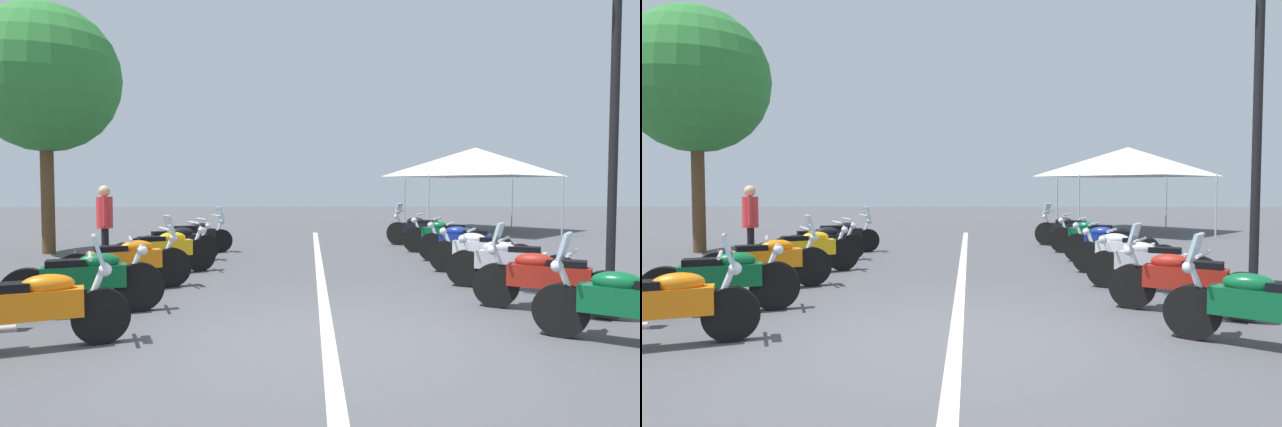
{
  "view_description": "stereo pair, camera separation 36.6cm",
  "coord_description": "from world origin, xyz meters",
  "views": [
    {
      "loc": [
        -5.9,
        0.21,
        1.71
      ],
      "look_at": [
        4.77,
        0.0,
        1.18
      ],
      "focal_mm": 30.27,
      "sensor_mm": 36.0,
      "label": 1
    },
    {
      "loc": [
        -5.9,
        -0.16,
        1.71
      ],
      "look_at": [
        4.77,
        0.0,
        1.18
      ],
      "focal_mm": 30.27,
      "sensor_mm": 36.0,
      "label": 2
    }
  ],
  "objects": [
    {
      "name": "motorcycle_right_row_0",
      "position": [
        -0.3,
        -3.23,
        0.46
      ],
      "size": [
        1.31,
        1.8,
        1.2
      ],
      "rotation": [
        0.0,
        0.0,
        0.96
      ],
      "color": "black",
      "rests_on": "ground_plane"
    },
    {
      "name": "motorcycle_right_row_6",
      "position": [
        9.44,
        -2.97,
        0.48
      ],
      "size": [
        1.28,
        1.86,
        1.23
      ],
      "rotation": [
        0.0,
        0.0,
        0.99
      ],
      "color": "black",
      "rests_on": "ground_plane"
    },
    {
      "name": "motorcycle_right_row_3",
      "position": [
        4.44,
        -3.11,
        0.46
      ],
      "size": [
        1.09,
        1.88,
        1.0
      ],
      "rotation": [
        0.0,
        0.0,
        1.09
      ],
      "color": "black",
      "rests_on": "ground_plane"
    },
    {
      "name": "event_tent",
      "position": [
        14.63,
        -6.14,
        2.65
      ],
      "size": [
        5.11,
        5.11,
        3.2
      ],
      "color": "white",
      "rests_on": "ground_plane"
    },
    {
      "name": "street_lamp_twin_globe",
      "position": [
        2.78,
        -4.72,
        3.59
      ],
      "size": [
        0.32,
        1.22,
        5.32
      ],
      "color": "black",
      "rests_on": "ground_plane"
    },
    {
      "name": "motorcycle_left_row_5",
      "position": [
        7.81,
        3.15,
        0.46
      ],
      "size": [
        1.16,
        1.9,
        1.19
      ],
      "rotation": [
        0.0,
        0.0,
        -1.07
      ],
      "color": "black",
      "rests_on": "ground_plane"
    },
    {
      "name": "motorcycle_right_row_4",
      "position": [
        6.03,
        -3.25,
        0.46
      ],
      "size": [
        1.11,
        1.95,
        1.01
      ],
      "rotation": [
        0.0,
        0.0,
        1.1
      ],
      "color": "black",
      "rests_on": "ground_plane"
    },
    {
      "name": "motorcycle_right_row_1",
      "position": [
        1.28,
        -2.99,
        0.46
      ],
      "size": [
        1.15,
        1.79,
        1.2
      ],
      "rotation": [
        0.0,
        0.0,
        1.03
      ],
      "color": "black",
      "rests_on": "ground_plane"
    },
    {
      "name": "motorcycle_left_row_4",
      "position": [
        6.2,
        3.24,
        0.45
      ],
      "size": [
        1.2,
        1.91,
        0.98
      ],
      "rotation": [
        0.0,
        0.0,
        -1.05
      ],
      "color": "black",
      "rests_on": "ground_plane"
    },
    {
      "name": "bystander_1",
      "position": [
        5.23,
        4.42,
        1.02
      ],
      "size": [
        0.5,
        0.32,
        1.74
      ],
      "rotation": [
        0.0,
        0.0,
        5.1
      ],
      "color": "black",
      "rests_on": "ground_plane"
    },
    {
      "name": "motorcycle_left_row_1",
      "position": [
        1.24,
        3.17,
        0.47
      ],
      "size": [
        0.92,
        1.95,
        1.02
      ],
      "rotation": [
        0.0,
        0.0,
        -1.21
      ],
      "color": "black",
      "rests_on": "ground_plane"
    },
    {
      "name": "motorcycle_left_row_3",
      "position": [
        4.62,
        3.05,
        0.46
      ],
      "size": [
        1.17,
        1.9,
        1.01
      ],
      "rotation": [
        0.0,
        0.0,
        -1.05
      ],
      "color": "black",
      "rests_on": "ground_plane"
    },
    {
      "name": "motorcycle_right_row_2",
      "position": [
        2.88,
        -3.08,
        0.45
      ],
      "size": [
        1.11,
        1.92,
        0.99
      ],
      "rotation": [
        0.0,
        0.0,
        1.1
      ],
      "color": "black",
      "rests_on": "ground_plane"
    },
    {
      "name": "motorcycle_right_row_5",
      "position": [
        7.67,
        -3.22,
        0.47
      ],
      "size": [
        1.16,
        2.03,
        1.01
      ],
      "rotation": [
        0.0,
        0.0,
        1.1
      ],
      "color": "black",
      "rests_on": "ground_plane"
    },
    {
      "name": "motorcycle_left_row_0",
      "position": [
        -0.31,
        3.09,
        0.46
      ],
      "size": [
        0.97,
        1.89,
        1.19
      ],
      "rotation": [
        0.0,
        0.0,
        -1.18
      ],
      "color": "black",
      "rests_on": "ground_plane"
    },
    {
      "name": "ground_plane",
      "position": [
        0.0,
        0.0,
        0.0
      ],
      "size": [
        80.0,
        80.0,
        0.0
      ],
      "primitive_type": "plane",
      "color": "#4C4C51"
    },
    {
      "name": "roadside_tree_0",
      "position": [
        7.96,
        6.88,
        4.43
      ],
      "size": [
        3.71,
        3.71,
        6.3
      ],
      "color": "brown",
      "rests_on": "ground_plane"
    },
    {
      "name": "traffic_cone_0",
      "position": [
        3.6,
        4.33,
        0.29
      ],
      "size": [
        0.36,
        0.36,
        0.61
      ],
      "color": "orange",
      "rests_on": "ground_plane"
    },
    {
      "name": "motorcycle_left_row_2",
      "position": [
        2.9,
        3.19,
        0.48
      ],
      "size": [
        1.2,
        1.94,
        1.23
      ],
      "rotation": [
        0.0,
        0.0,
        -1.05
      ],
      "color": "black",
      "rests_on": "ground_plane"
    },
    {
      "name": "lane_centre_stripe",
      "position": [
        4.53,
        0.0,
        0.0
      ],
      "size": [
        19.11,
        0.16,
        0.01
      ],
      "primitive_type": "cube",
      "color": "beige",
      "rests_on": "ground_plane"
    }
  ]
}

